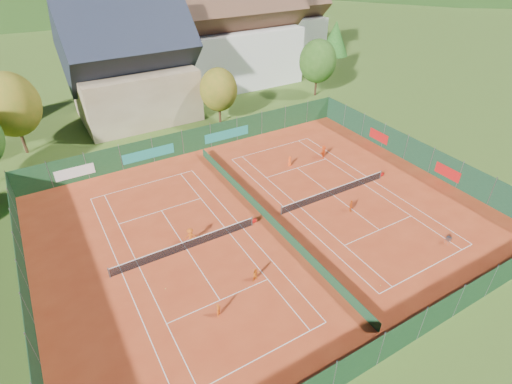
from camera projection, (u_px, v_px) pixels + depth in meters
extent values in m
plane|color=#36541A|center=(267.00, 220.00, 37.23)|extent=(600.00, 600.00, 0.00)
cube|color=#B1381A|center=(267.00, 220.00, 37.22)|extent=(40.00, 32.00, 0.01)
cube|color=white|center=(144.00, 184.00, 42.35)|extent=(10.97, 0.06, 0.00)
cube|color=white|center=(258.00, 358.00, 25.35)|extent=(10.97, 0.06, 0.00)
cube|color=white|center=(122.00, 273.00, 31.54)|extent=(0.06, 23.77, 0.00)
cube|color=white|center=(243.00, 229.00, 36.15)|extent=(0.06, 23.77, 0.00)
cube|color=white|center=(139.00, 267.00, 32.12)|extent=(0.06, 23.77, 0.00)
cube|color=white|center=(230.00, 234.00, 35.58)|extent=(0.06, 23.77, 0.00)
cube|color=white|center=(161.00, 211.00, 38.43)|extent=(8.23, 0.06, 0.00)
cube|color=white|center=(220.00, 300.00, 29.27)|extent=(8.23, 0.06, 0.00)
cube|color=white|center=(187.00, 249.00, 33.85)|extent=(0.06, 12.80, 0.00)
cube|color=white|center=(271.00, 148.00, 49.08)|extent=(10.97, 0.06, 0.00)
cube|color=white|center=(429.00, 267.00, 32.08)|extent=(10.97, 0.06, 0.00)
cube|color=white|center=(289.00, 212.00, 38.27)|extent=(0.06, 23.77, 0.00)
cube|color=white|center=(373.00, 181.00, 42.88)|extent=(0.06, 23.77, 0.00)
cube|color=white|center=(301.00, 208.00, 38.85)|extent=(0.06, 23.77, 0.00)
cube|color=white|center=(364.00, 184.00, 42.31)|extent=(0.06, 23.77, 0.00)
cube|color=white|center=(297.00, 168.00, 45.16)|extent=(8.23, 0.06, 0.00)
cube|color=white|center=(379.00, 230.00, 36.00)|extent=(8.23, 0.06, 0.00)
cube|color=white|center=(334.00, 195.00, 40.58)|extent=(0.06, 12.80, 0.00)
cylinder|color=#59595B|center=(109.00, 273.00, 30.88)|extent=(0.10, 0.10, 1.02)
cylinder|color=#59595B|center=(252.00, 221.00, 36.26)|extent=(0.10, 0.10, 1.02)
cube|color=black|center=(186.00, 245.00, 33.60)|extent=(12.80, 0.02, 0.86)
cube|color=white|center=(186.00, 241.00, 33.36)|extent=(12.80, 0.04, 0.06)
cube|color=red|center=(254.00, 221.00, 36.40)|extent=(0.40, 0.04, 0.40)
cylinder|color=#59595B|center=(281.00, 210.00, 37.61)|extent=(0.10, 0.10, 1.02)
cylinder|color=#59595B|center=(380.00, 175.00, 42.99)|extent=(0.10, 0.10, 1.02)
cube|color=black|center=(334.00, 192.00, 40.33)|extent=(12.80, 0.02, 0.86)
cube|color=white|center=(335.00, 188.00, 40.09)|extent=(12.80, 0.04, 0.06)
cube|color=red|center=(382.00, 174.00, 43.13)|extent=(0.40, 0.04, 0.40)
cube|color=#143820|center=(267.00, 216.00, 36.94)|extent=(0.03, 28.80, 1.00)
cube|color=#163D1E|center=(197.00, 139.00, 47.83)|extent=(40.00, 0.04, 3.00)
cube|color=teal|center=(149.00, 154.00, 45.43)|extent=(6.00, 0.03, 1.20)
cube|color=teal|center=(227.00, 134.00, 49.63)|extent=(6.00, 0.03, 1.20)
cube|color=silver|center=(75.00, 172.00, 42.06)|extent=(4.00, 0.03, 1.20)
cube|color=#123218|center=(402.00, 337.00, 24.94)|extent=(40.00, 0.04, 3.00)
cube|color=#13351D|center=(25.00, 292.00, 27.97)|extent=(0.04, 32.00, 3.00)
cube|color=#133521|center=(418.00, 154.00, 44.79)|extent=(0.04, 32.00, 3.00)
cube|color=#B21414|center=(447.00, 172.00, 42.08)|extent=(0.03, 3.00, 1.20)
cube|color=#B21414|center=(379.00, 136.00, 49.23)|extent=(0.03, 3.00, 1.20)
cube|color=tan|center=(136.00, 92.00, 55.46)|extent=(15.00, 12.00, 7.00)
cube|color=#1E2333|center=(127.00, 44.00, 51.84)|extent=(16.20, 12.00, 12.00)
cube|color=silver|center=(236.00, 56.00, 67.19)|extent=(20.00, 11.00, 9.00)
cube|color=brown|center=(234.00, 9.00, 63.14)|extent=(21.60, 11.00, 11.00)
cube|color=silver|center=(279.00, 39.00, 79.08)|extent=(16.00, 10.00, 8.00)
cube|color=brown|center=(280.00, 3.00, 75.45)|extent=(17.28, 10.00, 10.00)
cylinder|color=#462B19|center=(23.00, 141.00, 47.37)|extent=(0.36, 0.36, 3.15)
ellipsoid|color=olive|center=(10.00, 105.00, 44.86)|extent=(6.44, 6.44, 7.40)
cylinder|color=#462C19|center=(220.00, 114.00, 54.80)|extent=(0.36, 0.36, 2.45)
ellipsoid|color=olive|center=(219.00, 90.00, 52.84)|extent=(5.01, 5.01, 5.76)
cylinder|color=#402616|center=(316.00, 87.00, 63.70)|extent=(0.36, 0.36, 2.80)
ellipsoid|color=#285217|center=(318.00, 61.00, 61.47)|extent=(5.72, 5.72, 6.58)
cylinder|color=#442E18|center=(332.00, 64.00, 73.53)|extent=(0.36, 0.36, 3.15)
cone|color=#1C5418|center=(335.00, 38.00, 71.02)|extent=(5.04, 5.04, 5.85)
cylinder|color=#412A17|center=(273.00, 58.00, 75.79)|extent=(0.36, 0.36, 3.50)
ellipsoid|color=brown|center=(273.00, 31.00, 73.00)|extent=(7.15, 7.15, 8.22)
ellipsoid|color=black|center=(53.00, 36.00, 279.65)|extent=(440.00, 440.00, 242.00)
ellipsoid|color=black|center=(406.00, 24.00, 295.60)|extent=(380.00, 380.00, 220.40)
cylinder|color=slate|center=(449.00, 242.00, 34.10)|extent=(0.02, 0.02, 0.80)
cylinder|color=slate|center=(451.00, 240.00, 34.22)|extent=(0.02, 0.02, 0.80)
cylinder|color=slate|center=(446.00, 240.00, 34.31)|extent=(0.02, 0.02, 0.80)
cylinder|color=slate|center=(448.00, 238.00, 34.44)|extent=(0.02, 0.02, 0.80)
cube|color=slate|center=(449.00, 239.00, 34.18)|extent=(0.34, 0.34, 0.30)
ellipsoid|color=#CCD833|center=(449.00, 238.00, 34.17)|extent=(0.28, 0.28, 0.16)
sphere|color=#CCD833|center=(165.00, 289.00, 30.17)|extent=(0.07, 0.07, 0.07)
sphere|color=#CCD833|center=(381.00, 285.00, 30.44)|extent=(0.07, 0.07, 0.07)
sphere|color=#CCD833|center=(289.00, 202.00, 39.58)|extent=(0.07, 0.07, 0.07)
sphere|color=#CCD833|center=(211.00, 190.00, 41.32)|extent=(0.07, 0.07, 0.07)
imported|color=#D75913|center=(219.00, 310.00, 27.80)|extent=(0.51, 0.49, 1.17)
imported|color=#D35F12|center=(256.00, 275.00, 30.59)|extent=(0.64, 0.53, 1.20)
imported|color=#D05312|center=(191.00, 236.00, 34.11)|extent=(1.16, 0.91, 1.57)
imported|color=#CA4B11|center=(351.00, 206.00, 38.03)|extent=(0.63, 0.80, 1.26)
imported|color=#FF5316|center=(290.00, 161.00, 45.28)|extent=(0.69, 0.61, 1.18)
imported|color=#F04D15|center=(323.00, 152.00, 46.75)|extent=(1.43, 1.28, 1.57)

